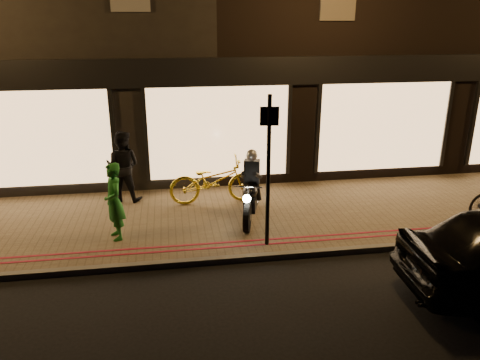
% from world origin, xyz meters
% --- Properties ---
extents(ground, '(90.00, 90.00, 0.00)m').
position_xyz_m(ground, '(0.00, 0.00, 0.00)').
color(ground, black).
rests_on(ground, ground).
extents(sidewalk, '(50.00, 4.00, 0.12)m').
position_xyz_m(sidewalk, '(0.00, 2.00, 0.06)').
color(sidewalk, brown).
rests_on(sidewalk, ground).
extents(kerb_stone, '(50.00, 0.14, 0.12)m').
position_xyz_m(kerb_stone, '(0.00, 0.05, 0.06)').
color(kerb_stone, '#59544C').
rests_on(kerb_stone, ground).
extents(red_kerb_lines, '(50.00, 0.26, 0.01)m').
position_xyz_m(red_kerb_lines, '(0.00, 0.55, 0.12)').
color(red_kerb_lines, maroon).
rests_on(red_kerb_lines, sidewalk).
extents(building_row, '(48.00, 10.11, 8.50)m').
position_xyz_m(building_row, '(-0.00, 8.99, 4.25)').
color(building_row, black).
rests_on(building_row, ground).
extents(motorcycle, '(0.80, 1.90, 1.59)m').
position_xyz_m(motorcycle, '(0.47, 1.77, 0.73)').
color(motorcycle, black).
rests_on(motorcycle, sidewalk).
extents(sign_post, '(0.35, 0.09, 3.00)m').
position_xyz_m(sign_post, '(0.56, 0.46, 1.80)').
color(sign_post, black).
rests_on(sign_post, sidewalk).
extents(bicycle_gold, '(2.18, 0.81, 1.13)m').
position_xyz_m(bicycle_gold, '(-0.25, 2.85, 0.69)').
color(bicycle_gold, gold).
rests_on(bicycle_gold, sidewalk).
extents(person_green, '(0.56, 0.68, 1.61)m').
position_xyz_m(person_green, '(-2.43, 1.22, 0.92)').
color(person_green, '#1C6A1F').
rests_on(person_green, sidewalk).
extents(person_dark, '(1.00, 0.88, 1.76)m').
position_xyz_m(person_dark, '(-2.42, 3.37, 1.00)').
color(person_dark, black).
rests_on(person_dark, sidewalk).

